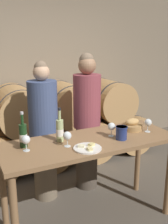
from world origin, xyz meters
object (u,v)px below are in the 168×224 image
at_px(cheese_plate, 87,148).
at_px(blue_crock, 121,132).
at_px(wine_glass_center, 112,127).
at_px(wine_glass_left, 67,136).
at_px(wine_glass_right, 148,123).
at_px(wine_glass_far_left, 26,140).
at_px(person_left, 44,132).
at_px(wine_bottle_red, 23,135).
at_px(person_right, 87,122).
at_px(wine_bottle_white, 60,130).
at_px(tasting_table, 90,152).
at_px(bread_basket, 132,125).

bearing_deg(cheese_plate, blue_crock, 9.58).
bearing_deg(wine_glass_center, cheese_plate, -153.39).
xyz_separation_m(wine_glass_left, wine_glass_right, (0.91, -0.01, 0.00)).
xyz_separation_m(wine_glass_far_left, wine_glass_right, (1.27, -0.08, 0.00)).
bearing_deg(wine_glass_right, wine_glass_far_left, 176.46).
relative_size(person_left, wine_bottle_red, 4.96).
relative_size(cheese_plate, wine_glass_left, 1.77).
distance_m(blue_crock, wine_glass_right, 0.38).
height_order(person_left, blue_crock, person_left).
relative_size(person_right, wine_glass_far_left, 11.99).
relative_size(wine_bottle_white, wine_glass_far_left, 2.31).
height_order(wine_glass_left, wine_glass_center, same).
relative_size(tasting_table, blue_crock, 13.35).
relative_size(wine_bottle_white, wine_glass_right, 2.31).
height_order(wine_glass_far_left, wine_glass_center, same).
distance_m(person_left, wine_glass_left, 0.71).
distance_m(wine_bottle_white, wine_glass_right, 0.94).
xyz_separation_m(wine_bottle_white, blue_crock, (0.55, -0.22, -0.04)).
bearing_deg(blue_crock, wine_glass_right, 8.87).
distance_m(blue_crock, cheese_plate, 0.41).
bearing_deg(person_right, cheese_plate, -116.58).
xyz_separation_m(person_right, cheese_plate, (-0.41, -0.82, 0.04)).
bearing_deg(wine_glass_left, tasting_table, 10.64).
bearing_deg(bread_basket, cheese_plate, -159.11).
bearing_deg(wine_bottle_red, wine_glass_center, -8.00).
xyz_separation_m(blue_crock, wine_glass_right, (0.37, 0.06, 0.03)).
bearing_deg(bread_basket, blue_crock, -144.74).
bearing_deg(person_left, tasting_table, -67.58).
relative_size(person_right, wine_glass_center, 11.99).
xyz_separation_m(tasting_table, person_left, (-0.26, 0.64, 0.05)).
height_order(wine_bottle_red, cheese_plate, wine_bottle_red).
relative_size(cheese_plate, wine_glass_right, 1.77).
bearing_deg(bread_basket, wine_bottle_white, 177.70).
height_order(blue_crock, wine_glass_center, wine_glass_center).
bearing_deg(person_left, wine_bottle_red, -124.16).
bearing_deg(bread_basket, wine_glass_right, -50.57).
xyz_separation_m(wine_bottle_red, wine_glass_far_left, (-0.00, -0.10, -0.01)).
bearing_deg(wine_glass_center, wine_glass_right, -7.57).
distance_m(person_right, wine_bottle_white, 0.78).
bearing_deg(tasting_table, wine_glass_center, -0.43).
relative_size(person_right, bread_basket, 7.83).
bearing_deg(wine_bottle_red, wine_glass_left, -24.94).
distance_m(person_right, wine_glass_right, 0.80).
relative_size(wine_bottle_red, wine_glass_far_left, 2.31).
xyz_separation_m(tasting_table, wine_glass_right, (0.66, -0.06, 0.23)).
distance_m(tasting_table, person_left, 0.69).
relative_size(person_right, wine_bottle_red, 5.18).
bearing_deg(person_left, wine_glass_left, -89.45).
xyz_separation_m(wine_bottle_red, blue_crock, (0.90, -0.23, -0.04)).
relative_size(tasting_table, wine_bottle_white, 5.30).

